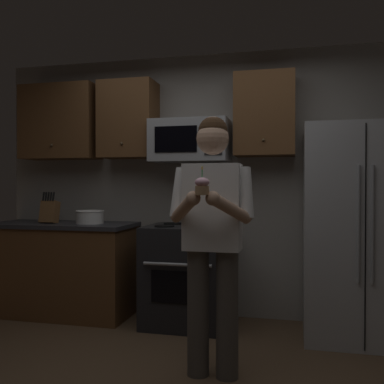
% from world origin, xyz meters
% --- Properties ---
extents(wall_back, '(4.40, 0.10, 2.60)m').
position_xyz_m(wall_back, '(0.00, 1.75, 1.30)').
color(wall_back, gray).
rests_on(wall_back, ground).
extents(oven_range, '(0.76, 0.70, 0.93)m').
position_xyz_m(oven_range, '(-0.15, 1.36, 0.46)').
color(oven_range, black).
rests_on(oven_range, ground).
extents(microwave, '(0.74, 0.41, 0.40)m').
position_xyz_m(microwave, '(-0.15, 1.48, 1.72)').
color(microwave, '#9EA0A5').
extents(refrigerator, '(0.90, 0.75, 1.80)m').
position_xyz_m(refrigerator, '(1.35, 1.32, 0.90)').
color(refrigerator, '#B7BABF').
rests_on(refrigerator, ground).
extents(cabinet_row_upper, '(2.78, 0.36, 0.76)m').
position_xyz_m(cabinet_row_upper, '(-0.72, 1.53, 1.95)').
color(cabinet_row_upper, brown).
extents(counter_left, '(1.44, 0.66, 0.92)m').
position_xyz_m(counter_left, '(-1.45, 1.38, 0.46)').
color(counter_left, brown).
rests_on(counter_left, ground).
extents(knife_block, '(0.16, 0.15, 0.32)m').
position_xyz_m(knife_block, '(-1.56, 1.33, 1.04)').
color(knife_block, brown).
rests_on(knife_block, counter_left).
extents(bowl_large_white, '(0.28, 0.28, 0.13)m').
position_xyz_m(bowl_large_white, '(-1.15, 1.37, 0.99)').
color(bowl_large_white, white).
rests_on(bowl_large_white, counter_left).
extents(person, '(0.60, 0.48, 1.76)m').
position_xyz_m(person, '(0.29, 0.30, 1.00)').
color(person, '#4C4742').
rests_on(person, ground).
extents(cupcake, '(0.09, 0.09, 0.17)m').
position_xyz_m(cupcake, '(0.29, -0.02, 1.29)').
color(cupcake, '#A87F56').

